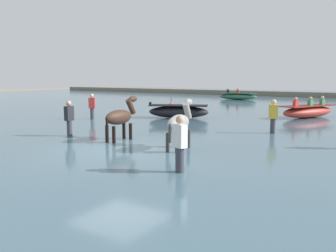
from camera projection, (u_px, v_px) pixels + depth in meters
name	position (u px, v px, depth m)	size (l,w,h in m)	color
ground_plane	(120.00, 159.00, 10.97)	(120.00, 120.00, 0.00)	gray
water_surface	(245.00, 121.00, 19.17)	(90.00, 90.00, 0.29)	#476675
horse_lead_dark_bay	(120.00, 118.00, 12.44)	(0.46, 1.66, 1.82)	#382319
horse_trailing_grey	(179.00, 124.00, 10.92)	(0.61, 1.67, 1.81)	gray
boat_near_port	(178.00, 112.00, 19.37)	(3.45, 2.45, 0.85)	black
boat_near_starboard	(238.00, 96.00, 35.05)	(3.77, 1.72, 1.13)	#337556
boat_distant_east	(308.00, 111.00, 19.60)	(2.60, 3.98, 1.15)	#BC382D
person_wading_mid	(92.00, 108.00, 18.80)	(0.38, 0.34, 1.63)	#383842
person_onlooker_left	(273.00, 119.00, 14.07)	(0.38, 0.33, 1.63)	#383842
person_wading_close	(180.00, 148.00, 8.29)	(0.36, 0.28, 1.63)	#383842
person_spectator_far	(69.00, 121.00, 13.41)	(0.22, 0.33, 1.63)	#383842
channel_buoy	(171.00, 105.00, 26.30)	(0.33, 0.33, 0.76)	#E54C1E
far_shoreline	(329.00, 96.00, 38.80)	(80.00, 2.40, 0.86)	#706B5B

